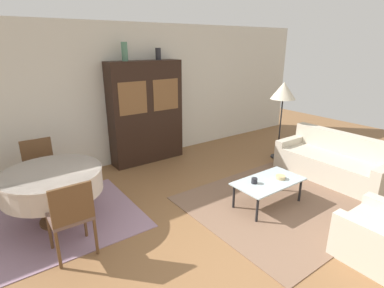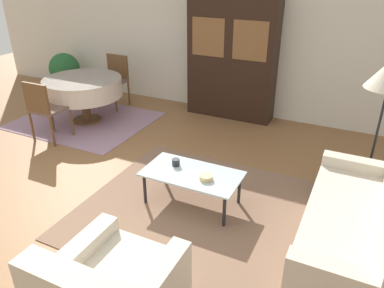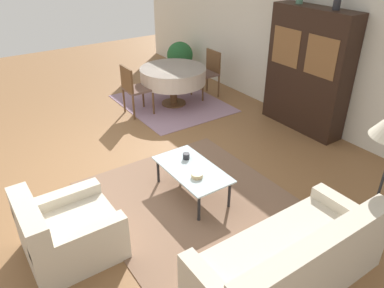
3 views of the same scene
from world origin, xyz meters
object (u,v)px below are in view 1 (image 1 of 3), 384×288
Objects in this scene: display_cabinet at (146,113)px; vase_tall at (125,52)px; dining_chair_far at (40,165)px; bowl at (281,177)px; cup at (254,181)px; floor_lamp at (283,92)px; couch at (334,163)px; vase_short at (158,54)px; coffee_table at (269,183)px; dining_table at (53,182)px; dining_chair_near at (71,214)px.

vase_tall reaches higher than display_cabinet.
dining_chair_far is 6.52× the size of bowl.
vase_tall reaches higher than cup.
bowl is at bearing -16.42° from cup.
display_cabinet is 2.18× the size of dining_chair_far.
bowl is (-1.55, -1.26, -0.96)m from floor_lamp.
vase_short is at bearing 35.52° from couch.
floor_lamp is 7.12× the size of vase_short.
cup reaches higher than coffee_table.
display_cabinet is 2.78m from floor_lamp.
couch is at bearing -50.24° from display_cabinet.
cup is at bearing -89.71° from vase_short.
vase_tall is at bearing 180.00° from vase_short.
cup is (-1.95, 0.12, 0.15)m from couch.
vase_short reaches higher than couch.
dining_chair_far is 2.79× the size of vase_tall.
cup is (2.42, -2.15, -0.11)m from dining_chair_far.
vase_short is (-1.99, 1.49, 0.74)m from floor_lamp.
dining_table reaches higher than coffee_table.
cup is at bearing -10.66° from dining_chair_near.
floor_lamp is at bearing -32.84° from display_cabinet.
display_cabinet is 1.23m from vase_tall.
vase_short reaches higher than cup.
dining_chair_near is (0.00, -0.85, -0.05)m from dining_table.
display_cabinet reaches higher than coffee_table.
bowl is (2.85, -2.28, -0.12)m from dining_chair_far.
cup is (2.42, -0.46, -0.11)m from dining_chair_near.
vase_tall is (-0.70, 2.63, 1.74)m from cup.
cup is at bearing -82.69° from display_cabinet.
display_cabinet reaches higher than floor_lamp.
bowl is at bearing 90.28° from couch.
vase_short is (-0.44, 2.75, 1.70)m from bowl.
dining_table is at bearing 71.95° from couch.
dining_table is 0.85m from dining_chair_near.
dining_chair_near is 1.00× the size of dining_chair_far.
couch is 1.51× the size of dining_table.
cup is (-1.97, -1.13, -0.95)m from floor_lamp.
coffee_table is 1.16× the size of dining_chair_far.
dining_chair_far is at bearing 90.00° from dining_chair_near.
cup is at bearing -150.10° from floor_lamp.
coffee_table is 7.57× the size of bowl.
dining_chair_near is (-2.66, 0.52, 0.18)m from coffee_table.
cup is at bearing -74.98° from vase_tall.
couch reaches higher than dining_table.
cup is at bearing 138.35° from dining_chair_far.
vase_short is at bearing 143.10° from floor_lamp.
bowl is at bearing -26.66° from dining_table.
vase_tall is 1.48× the size of vase_short.
cup is at bearing 163.70° from coffee_table.
couch is 5.78× the size of vase_tall.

